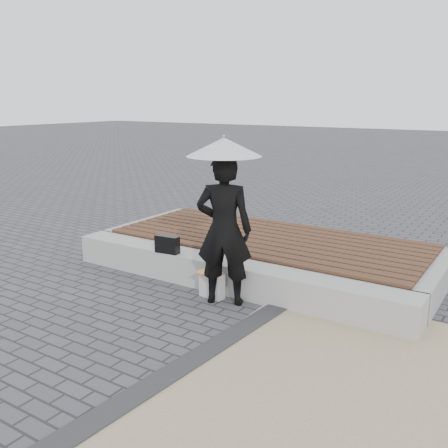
{
  "coord_description": "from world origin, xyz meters",
  "views": [
    {
      "loc": [
        3.38,
        -3.67,
        2.45
      ],
      "look_at": [
        0.22,
        1.21,
        1.0
      ],
      "focal_mm": 40.24,
      "sensor_mm": 36.0,
      "label": 1
    }
  ],
  "objects": [
    {
      "name": "timber_platform",
      "position": [
        0.0,
        2.8,
        0.2
      ],
      "size": [
        5.0,
        2.0,
        0.4
      ],
      "primitive_type": "cube",
      "color": "#A0A19C",
      "rests_on": "ground"
    },
    {
      "name": "edging_band",
      "position": [
        0.75,
        -0.5,
        0.02
      ],
      "size": [
        0.61,
        5.2,
        0.04
      ],
      "primitive_type": "cube",
      "rotation": [
        0.0,
        0.0,
        -0.07
      ],
      "color": "#2E2E30",
      "rests_on": "ground"
    },
    {
      "name": "canvas_tote",
      "position": [
        0.01,
        1.26,
        0.17
      ],
      "size": [
        0.34,
        0.17,
        0.34
      ],
      "primitive_type": "cube",
      "rotation": [
        0.0,
        0.0,
        -0.1
      ],
      "color": "beige",
      "rests_on": "ground"
    },
    {
      "name": "magazine",
      "position": [
        0.01,
        1.21,
        0.35
      ],
      "size": [
        0.32,
        0.24,
        0.01
      ],
      "primitive_type": "cube",
      "rotation": [
        0.0,
        0.0,
        -0.08
      ],
      "color": "red",
      "rests_on": "canvas_tote"
    },
    {
      "name": "seating_ledge",
      "position": [
        0.0,
        1.6,
        0.2
      ],
      "size": [
        5.0,
        0.45,
        0.4
      ],
      "primitive_type": "cube",
      "color": "#A4A5A0",
      "rests_on": "ground"
    },
    {
      "name": "ground",
      "position": [
        0.0,
        0.0,
        0.0
      ],
      "size": [
        80.0,
        80.0,
        0.0
      ],
      "primitive_type": "plane",
      "color": "#47484C",
      "rests_on": "ground"
    },
    {
      "name": "handbag",
      "position": [
        -0.85,
        1.44,
        0.52
      ],
      "size": [
        0.35,
        0.15,
        0.24
      ],
      "primitive_type": "cube",
      "rotation": [
        0.0,
        0.0,
        0.09
      ],
      "color": "black",
      "rests_on": "seating_ledge"
    },
    {
      "name": "woman",
      "position": [
        0.22,
        1.21,
        0.93
      ],
      "size": [
        0.8,
        0.67,
        1.85
      ],
      "primitive_type": "imported",
      "rotation": [
        0.0,
        0.0,
        3.54
      ],
      "color": "black",
      "rests_on": "ground"
    },
    {
      "name": "timber_decking",
      "position": [
        0.0,
        2.8,
        0.42
      ],
      "size": [
        4.6,
        2.0,
        0.04
      ],
      "primitive_type": null,
      "color": "brown",
      "rests_on": "timber_platform"
    },
    {
      "name": "parasol",
      "position": [
        0.22,
        1.21,
        1.92
      ],
      "size": [
        0.88,
        0.88,
        1.12
      ],
      "rotation": [
        0.0,
        0.0,
        -0.22
      ],
      "color": "#B4B4B9",
      "rests_on": "ground"
    }
  ]
}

